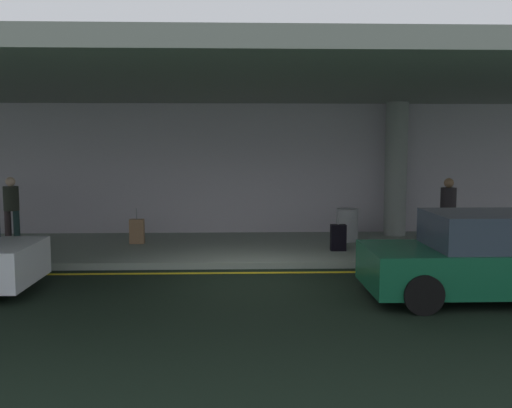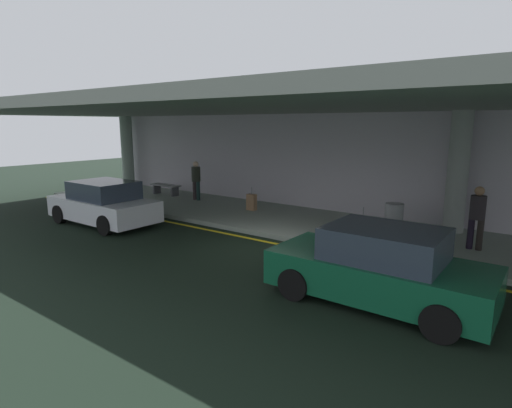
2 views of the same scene
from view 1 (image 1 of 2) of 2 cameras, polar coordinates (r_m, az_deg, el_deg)
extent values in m
plane|color=black|center=(11.33, 0.01, -7.59)|extent=(60.00, 60.00, 0.00)
cube|color=gray|center=(14.35, -0.41, -4.41)|extent=(26.00, 4.20, 0.15)
cube|color=yellow|center=(11.96, -0.09, -6.85)|extent=(26.00, 0.14, 0.01)
cylinder|color=gray|center=(16.22, 13.74, 3.38)|extent=(0.61, 0.61, 3.65)
cube|color=gray|center=(13.68, -0.36, 11.38)|extent=(28.00, 13.20, 0.30)
cube|color=#B7AFBB|center=(16.39, -0.62, 3.31)|extent=(26.00, 0.30, 3.80)
cylinder|color=black|center=(12.02, -22.97, -5.72)|extent=(0.64, 0.22, 0.64)
cube|color=#115032|center=(10.63, 21.83, -5.90)|extent=(4.10, 1.80, 0.70)
cube|color=#2D3847|center=(10.56, 22.47, -2.42)|extent=(2.10, 1.60, 0.60)
cylinder|color=black|center=(11.01, 13.51, -6.45)|extent=(0.64, 0.22, 0.64)
cylinder|color=black|center=(9.43, 16.27, -8.62)|extent=(0.64, 0.22, 0.64)
cylinder|color=#332729|center=(16.03, -23.45, -2.06)|extent=(0.16, 0.16, 0.82)
cylinder|color=#182E2D|center=(15.95, -22.72, -2.06)|extent=(0.16, 0.16, 0.82)
cylinder|color=#24281F|center=(15.91, -23.19, 0.51)|extent=(0.38, 0.38, 0.62)
sphere|color=beige|center=(15.88, -23.26, 2.05)|extent=(0.24, 0.24, 0.24)
cylinder|color=black|center=(14.99, 18.11, -2.38)|extent=(0.16, 0.16, 0.82)
cylinder|color=black|center=(15.06, 18.89, -2.37)|extent=(0.16, 0.16, 0.82)
cylinder|color=black|center=(14.94, 18.59, 0.36)|extent=(0.38, 0.38, 0.62)
sphere|color=#8C6647|center=(14.91, 18.65, 2.00)|extent=(0.24, 0.24, 0.24)
cube|color=black|center=(13.70, 8.18, -3.33)|extent=(0.36, 0.22, 0.62)
cylinder|color=slate|center=(13.64, 8.21, -1.46)|extent=(0.02, 0.02, 0.28)
cube|color=#906848|center=(14.85, -11.76, -2.68)|extent=(0.36, 0.22, 0.62)
cylinder|color=slate|center=(14.79, -11.80, -0.95)|extent=(0.02, 0.02, 0.28)
cylinder|color=gray|center=(15.05, 9.06, -2.07)|extent=(0.56, 0.56, 0.85)
camera|label=2|loc=(7.20, 71.85, 7.84)|focal=28.99mm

